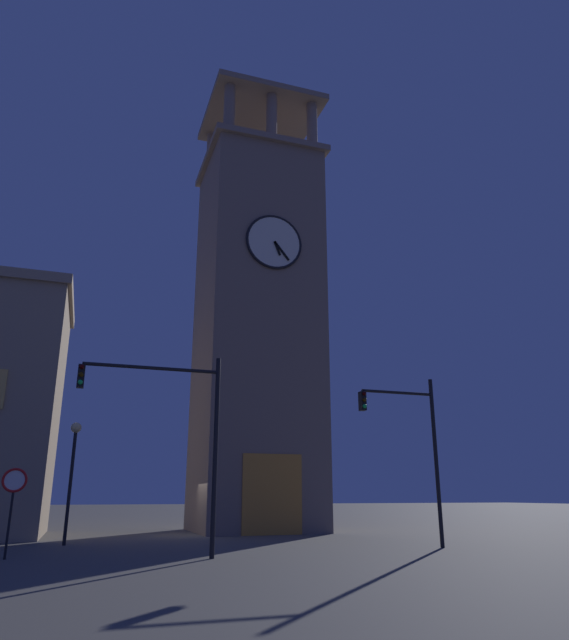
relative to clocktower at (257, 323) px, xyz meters
name	(u,v)px	position (x,y,z in m)	size (l,w,h in m)	color
ground_plane	(198,535)	(3.50, 2.05, -12.09)	(200.00, 200.00, 0.00)	#56544F
clocktower	(257,323)	(0.00, 0.00, 0.00)	(7.35, 7.23, 29.67)	gray
traffic_signal_near	(174,419)	(6.60, 13.24, -7.72)	(4.68, 0.41, 6.53)	black
traffic_signal_mid	(413,436)	(-3.07, 12.24, -7.88)	(3.36, 0.41, 6.55)	black
street_lamp	(73,458)	(9.76, 6.41, -8.65)	(0.44, 0.44, 4.90)	black
no_horn_sign	(14,487)	(11.39, 11.40, -9.90)	(0.78, 0.14, 2.79)	black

